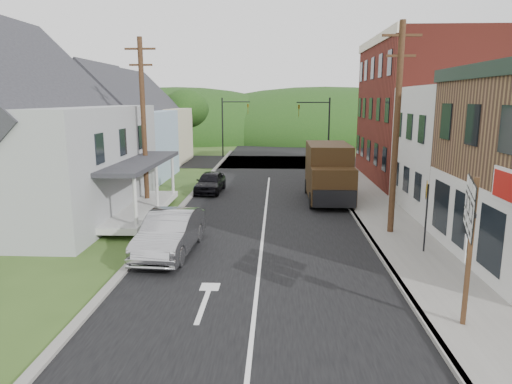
# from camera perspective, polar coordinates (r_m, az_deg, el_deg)

# --- Properties ---
(ground) EXTENTS (120.00, 120.00, 0.00)m
(ground) POSITION_cam_1_polar(r_m,az_deg,el_deg) (17.13, 0.53, -8.49)
(ground) COLOR #2D4719
(ground) RESTS_ON ground
(road) EXTENTS (9.00, 90.00, 0.02)m
(road) POSITION_cam_1_polar(r_m,az_deg,el_deg) (26.74, 1.34, -1.14)
(road) COLOR black
(road) RESTS_ON ground
(cross_road) EXTENTS (60.00, 9.00, 0.02)m
(cross_road) POSITION_cam_1_polar(r_m,az_deg,el_deg) (43.48, 1.87, 3.78)
(cross_road) COLOR black
(cross_road) RESTS_ON ground
(sidewalk_right) EXTENTS (2.80, 55.00, 0.15)m
(sidewalk_right) POSITION_cam_1_polar(r_m,az_deg,el_deg) (25.33, 14.70, -2.06)
(sidewalk_right) COLOR slate
(sidewalk_right) RESTS_ON ground
(curb_right) EXTENTS (0.20, 55.00, 0.15)m
(curb_right) POSITION_cam_1_polar(r_m,az_deg,el_deg) (25.08, 11.68, -2.06)
(curb_right) COLOR slate
(curb_right) RESTS_ON ground
(curb_left) EXTENTS (0.30, 55.00, 0.12)m
(curb_left) POSITION_cam_1_polar(r_m,az_deg,el_deg) (25.32, -9.36, -1.88)
(curb_left) COLOR slate
(curb_left) RESTS_ON ground
(storefront_white) EXTENTS (8.00, 7.00, 6.50)m
(storefront_white) POSITION_cam_1_polar(r_m,az_deg,el_deg) (26.03, 27.04, 4.51)
(storefront_white) COLOR silver
(storefront_white) RESTS_ON ground
(storefront_red) EXTENTS (8.00, 12.00, 10.00)m
(storefront_red) POSITION_cam_1_polar(r_m,az_deg,el_deg) (34.78, 20.89, 9.37)
(storefront_red) COLOR maroon
(storefront_red) RESTS_ON ground
(house_gray) EXTENTS (10.20, 12.24, 8.35)m
(house_gray) POSITION_cam_1_polar(r_m,az_deg,el_deg) (25.47, -27.16, 6.61)
(house_gray) COLOR #9B9DA0
(house_gray) RESTS_ON ground
(house_blue) EXTENTS (7.14, 8.16, 7.28)m
(house_blue) POSITION_cam_1_polar(r_m,az_deg,el_deg) (35.12, -16.75, 7.50)
(house_blue) COLOR #98B3CF
(house_blue) RESTS_ON ground
(house_cream) EXTENTS (7.14, 8.16, 7.28)m
(house_cream) POSITION_cam_1_polar(r_m,az_deg,el_deg) (43.84, -13.49, 8.38)
(house_cream) COLOR beige
(house_cream) RESTS_ON ground
(utility_pole_right) EXTENTS (1.60, 0.26, 9.00)m
(utility_pole_right) POSITION_cam_1_polar(r_m,az_deg,el_deg) (20.25, 17.14, 7.61)
(utility_pole_right) COLOR #472D19
(utility_pole_right) RESTS_ON ground
(utility_pole_left) EXTENTS (1.60, 0.26, 9.00)m
(utility_pole_left) POSITION_cam_1_polar(r_m,az_deg,el_deg) (25.13, -13.87, 8.45)
(utility_pole_left) COLOR #472D19
(utility_pole_left) RESTS_ON ground
(traffic_signal_right) EXTENTS (2.87, 0.20, 6.00)m
(traffic_signal_right) POSITION_cam_1_polar(r_m,az_deg,el_deg) (39.81, 8.11, 8.39)
(traffic_signal_right) COLOR black
(traffic_signal_right) RESTS_ON ground
(traffic_signal_left) EXTENTS (2.87, 0.20, 6.00)m
(traffic_signal_left) POSITION_cam_1_polar(r_m,az_deg,el_deg) (46.89, -3.36, 8.94)
(traffic_signal_left) COLOR black
(traffic_signal_left) RESTS_ON ground
(tree_left_c) EXTENTS (5.80, 5.80, 8.41)m
(tree_left_c) POSITION_cam_1_polar(r_m,az_deg,el_deg) (41.06, -26.30, 10.47)
(tree_left_c) COLOR #382616
(tree_left_c) RESTS_ON ground
(tree_left_d) EXTENTS (4.80, 4.80, 6.94)m
(tree_left_d) POSITION_cam_1_polar(r_m,az_deg,el_deg) (49.04, -8.75, 10.26)
(tree_left_d) COLOR #382616
(tree_left_d) RESTS_ON ground
(forested_ridge) EXTENTS (90.00, 30.00, 16.00)m
(forested_ridge) POSITION_cam_1_polar(r_m,az_deg,el_deg) (71.33, 2.21, 6.81)
(forested_ridge) COLOR black
(forested_ridge) RESTS_ON ground
(silver_sedan) EXTENTS (1.98, 5.02, 1.63)m
(silver_sedan) POSITION_cam_1_polar(r_m,az_deg,el_deg) (17.88, -10.66, -5.08)
(silver_sedan) COLOR #9E9DA2
(silver_sedan) RESTS_ON ground
(dark_sedan) EXTENTS (1.80, 3.98, 1.32)m
(dark_sedan) POSITION_cam_1_polar(r_m,az_deg,el_deg) (29.26, -5.74, 1.23)
(dark_sedan) COLOR black
(dark_sedan) RESTS_ON ground
(delivery_van) EXTENTS (2.46, 5.91, 3.30)m
(delivery_van) POSITION_cam_1_polar(r_m,az_deg,el_deg) (26.84, 9.08, 2.40)
(delivery_van) COLOR #301E0D
(delivery_van) RESTS_ON ground
(route_sign_cluster) EXTENTS (0.74, 2.12, 3.85)m
(route_sign_cluster) POSITION_cam_1_polar(r_m,az_deg,el_deg) (12.57, 25.11, -4.41)
(route_sign_cluster) COLOR #472D19
(route_sign_cluster) RESTS_ON sidewalk_right
(warning_sign) EXTENTS (0.29, 0.72, 2.78)m
(warning_sign) POSITION_cam_1_polar(r_m,az_deg,el_deg) (18.27, 20.51, -1.66)
(warning_sign) COLOR black
(warning_sign) RESTS_ON sidewalk_right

